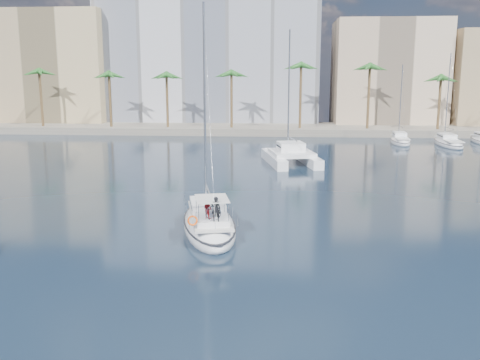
{
  "coord_description": "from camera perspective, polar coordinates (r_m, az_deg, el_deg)",
  "views": [
    {
      "loc": [
        1.81,
        -34.57,
        10.42
      ],
      "look_at": [
        -0.86,
        1.5,
        3.16
      ],
      "focal_mm": 40.0,
      "sensor_mm": 36.0,
      "label": 1
    }
  ],
  "objects": [
    {
      "name": "catamaran",
      "position": [
        62.69,
        5.44,
        2.76
      ],
      "size": [
        7.16,
        11.2,
        15.32
      ],
      "rotation": [
        0.0,
        0.0,
        0.2
      ],
      "color": "white",
      "rests_on": "ground"
    },
    {
      "name": "seagull",
      "position": [
        38.29,
        -5.05,
        -3.56
      ],
      "size": [
        1.2,
        0.52,
        0.22
      ],
      "color": "silver",
      "rests_on": "ground"
    },
    {
      "name": "building_beige",
      "position": [
        106.5,
        15.43,
        10.73
      ],
      "size": [
        20.0,
        14.0,
        20.0
      ],
      "primitive_type": "cube",
      "color": "beige",
      "rests_on": "ground"
    },
    {
      "name": "palm_centre",
      "position": [
        91.58,
        3.15,
        11.25
      ],
      "size": [
        3.6,
        3.6,
        12.3
      ],
      "color": "brown",
      "rests_on": "ground"
    },
    {
      "name": "building_tan_left",
      "position": [
        112.45,
        -19.07,
        11.05
      ],
      "size": [
        22.0,
        14.0,
        22.0
      ],
      "primitive_type": "cube",
      "color": "tan",
      "rests_on": "ground"
    },
    {
      "name": "palm_left",
      "position": [
        98.32,
        -17.45,
        10.77
      ],
      "size": [
        3.6,
        3.6,
        12.3
      ],
      "color": "brown",
      "rests_on": "ground"
    },
    {
      "name": "building_modern",
      "position": [
        108.51,
        -3.17,
        13.23
      ],
      "size": [
        42.0,
        16.0,
        28.0
      ],
      "primitive_type": "cube",
      "color": "silver",
      "rests_on": "ground"
    },
    {
      "name": "palm_right",
      "position": [
        97.06,
        24.01,
        10.32
      ],
      "size": [
        3.6,
        3.6,
        12.3
      ],
      "color": "brown",
      "rests_on": "ground"
    },
    {
      "name": "quay",
      "position": [
        96.09,
        3.14,
        5.48
      ],
      "size": [
        120.0,
        14.0,
        1.2
      ],
      "primitive_type": "cube",
      "color": "gray",
      "rests_on": "ground"
    },
    {
      "name": "ground",
      "position": [
        36.15,
        1.18,
        -5.4
      ],
      "size": [
        160.0,
        160.0,
        0.0
      ],
      "primitive_type": "plane",
      "color": "black",
      "rests_on": "ground"
    },
    {
      "name": "moored_yacht_b",
      "position": [
        83.96,
        21.33,
        3.45
      ],
      "size": [
        3.32,
        10.83,
        13.72
      ],
      "primitive_type": null,
      "rotation": [
        0.0,
        0.0,
        -0.02
      ],
      "color": "white",
      "rests_on": "ground"
    },
    {
      "name": "moored_yacht_a",
      "position": [
        84.22,
        16.7,
        3.77
      ],
      "size": [
        3.37,
        9.52,
        11.9
      ],
      "primitive_type": null,
      "rotation": [
        0.0,
        0.0,
        -0.07
      ],
      "color": "white",
      "rests_on": "ground"
    },
    {
      "name": "main_sloop",
      "position": [
        36.02,
        -3.33,
        -4.65
      ],
      "size": [
        5.61,
        11.12,
        15.79
      ],
      "rotation": [
        0.0,
        0.0,
        0.22
      ],
      "color": "white",
      "rests_on": "ground"
    }
  ]
}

